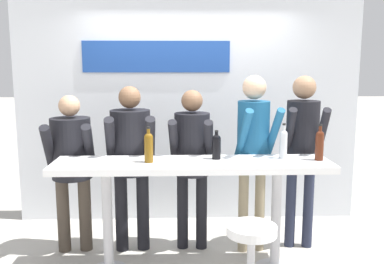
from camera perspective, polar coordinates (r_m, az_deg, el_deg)
The scene contains 12 objects.
back_wall at distance 5.10m, azimuth -0.55°, elevation 4.23°, with size 4.05×0.12×2.88m.
tasting_table at distance 3.82m, azimuth 0.04°, elevation -6.40°, with size 2.45×0.53×1.03m.
bar_stool at distance 3.39m, azimuth 7.88°, elevation -15.88°, with size 0.40×0.40×0.69m.
person_far_left at distance 4.38m, azimuth -15.77°, elevation -3.29°, with size 0.50×0.56×1.58m.
person_left at distance 4.27m, azimuth -8.16°, elevation -2.58°, with size 0.50×0.58×1.67m.
person_center_left at distance 4.26m, azimuth -0.01°, elevation -2.73°, with size 0.45×0.54×1.63m.
person_center at distance 4.23m, azimuth 8.18°, elevation -1.40°, with size 0.43×0.56×1.77m.
person_center_right at distance 4.42m, azimuth 14.49°, elevation -1.24°, with size 0.42×0.56×1.77m.
wine_bottle_0 at distance 3.96m, azimuth 16.65°, elevation -1.51°, with size 0.07×0.07×0.33m.
wine_bottle_1 at distance 3.74m, azimuth -5.80°, elevation -1.87°, with size 0.08×0.08×0.31m.
wine_bottle_2 at distance 3.96m, azimuth 12.10°, elevation -1.40°, with size 0.07×0.07×0.32m.
wine_bottle_3 at distance 3.85m, azimuth 3.28°, elevation -1.81°, with size 0.08×0.08×0.26m.
Camera 1 is at (-0.13, -3.68, 1.90)m, focal length 40.00 mm.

